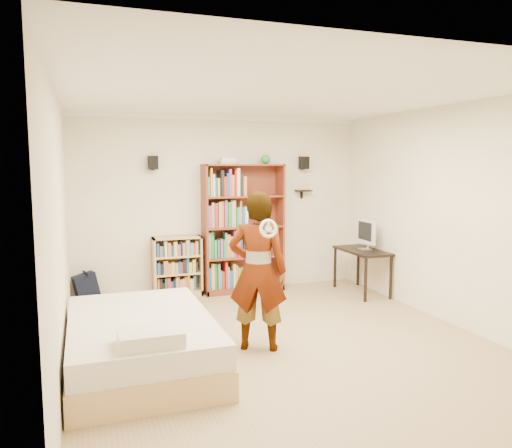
{
  "coord_description": "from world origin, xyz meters",
  "views": [
    {
      "loc": [
        -2.03,
        -4.96,
        1.98
      ],
      "look_at": [
        -0.09,
        0.6,
        1.27
      ],
      "focal_mm": 35.0,
      "sensor_mm": 36.0,
      "label": 1
    }
  ],
  "objects_px": {
    "tall_bookshelf": "(243,228)",
    "person": "(258,271)",
    "low_bookshelf": "(177,267)",
    "computer_desk": "(362,271)",
    "daybed": "(141,335)"
  },
  "relations": [
    {
      "from": "tall_bookshelf",
      "to": "computer_desk",
      "type": "bearing_deg",
      "value": -22.79
    },
    {
      "from": "person",
      "to": "computer_desk",
      "type": "bearing_deg",
      "value": -118.81
    },
    {
      "from": "computer_desk",
      "to": "daybed",
      "type": "bearing_deg",
      "value": -153.75
    },
    {
      "from": "low_bookshelf",
      "to": "computer_desk",
      "type": "height_order",
      "value": "low_bookshelf"
    },
    {
      "from": "tall_bookshelf",
      "to": "person",
      "type": "height_order",
      "value": "tall_bookshelf"
    },
    {
      "from": "low_bookshelf",
      "to": "computer_desk",
      "type": "distance_m",
      "value": 2.82
    },
    {
      "from": "daybed",
      "to": "tall_bookshelf",
      "type": "bearing_deg",
      "value": 53.01
    },
    {
      "from": "computer_desk",
      "to": "person",
      "type": "distance_m",
      "value": 2.88
    },
    {
      "from": "low_bookshelf",
      "to": "person",
      "type": "height_order",
      "value": "person"
    },
    {
      "from": "low_bookshelf",
      "to": "computer_desk",
      "type": "xyz_separation_m",
      "value": [
        2.71,
        -0.75,
        -0.11
      ]
    },
    {
      "from": "low_bookshelf",
      "to": "tall_bookshelf",
      "type": "bearing_deg",
      "value": -2.62
    },
    {
      "from": "tall_bookshelf",
      "to": "person",
      "type": "relative_size",
      "value": 1.16
    },
    {
      "from": "computer_desk",
      "to": "person",
      "type": "xyz_separation_m",
      "value": [
        -2.29,
        -1.68,
        0.51
      ]
    },
    {
      "from": "computer_desk",
      "to": "person",
      "type": "relative_size",
      "value": 0.58
    },
    {
      "from": "daybed",
      "to": "person",
      "type": "xyz_separation_m",
      "value": [
        1.24,
        0.06,
        0.54
      ]
    }
  ]
}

